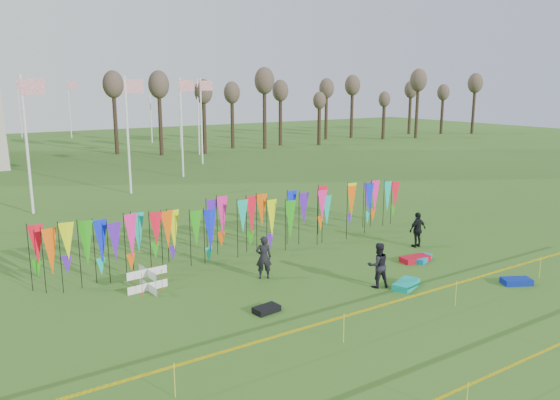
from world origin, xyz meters
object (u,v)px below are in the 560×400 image
kite_bag_black (267,309)px  person_mid (378,265)px  person_right (418,230)px  box_kite (148,280)px  kite_bag_turquoise (406,285)px  kite_bag_red (415,259)px  person_left (264,257)px  kite_bag_blue (516,281)px  kite_bag_teal (422,258)px

kite_bag_black → person_mid: bearing=-3.5°
person_mid → person_right: (5.09, 2.80, -0.03)m
box_kite → person_mid: (7.36, -4.25, 0.42)m
kite_bag_turquoise → kite_bag_black: (-5.53, 0.94, -0.02)m
person_mid → kite_bag_red: bearing=-141.0°
person_mid → kite_bag_turquoise: size_ratio=1.38×
person_left → person_right: size_ratio=1.03×
person_right → kite_bag_black: size_ratio=1.89×
person_mid → kite_bag_blue: person_mid is taller
person_right → kite_bag_red: size_ratio=1.29×
person_left → kite_bag_teal: person_left is taller
kite_bag_black → person_right: bearing=14.4°
kite_bag_red → kite_bag_teal: size_ratio=1.15×
kite_bag_red → kite_bag_turquoise: bearing=-142.4°
person_mid → kite_bag_red: size_ratio=1.33×
box_kite → person_right: (12.45, -1.45, 0.39)m
box_kite → kite_bag_turquoise: box_kite is taller
person_mid → kite_bag_red: (3.41, 1.33, -0.74)m
kite_bag_blue → kite_bag_black: (-9.31, 2.96, -0.01)m
person_mid → kite_bag_blue: bearing=167.5°
kite_bag_blue → kite_bag_black: 9.77m
kite_bag_turquoise → person_left: bearing=136.2°
kite_bag_black → kite_bag_turquoise: bearing=-9.6°
person_left → person_right: bearing=-158.3°
box_kite → kite_bag_red: (10.77, -2.91, -0.32)m
person_right → kite_bag_teal: (-1.36, -1.56, -0.72)m
person_mid → kite_bag_black: (-4.70, 0.29, -0.75)m
box_kite → kite_bag_teal: 11.49m
box_kite → person_mid: size_ratio=0.51×
box_kite → person_left: bearing=-15.0°
box_kite → kite_bag_black: 4.78m
person_left → person_mid: (3.09, -3.10, 0.00)m
person_left → person_mid: bearing=158.6°
person_left → kite_bag_teal: 7.10m
person_left → person_mid: 4.38m
person_left → kite_bag_turquoise: size_ratio=1.38×
kite_bag_turquoise → kite_bag_teal: bearing=33.2°
person_left → kite_bag_blue: size_ratio=1.58×
box_kite → kite_bag_black: bearing=-56.1°
person_right → kite_bag_blue: person_right is taller
box_kite → person_mid: person_mid is taller
person_right → kite_bag_teal: person_right is taller
kite_bag_turquoise → kite_bag_red: 3.25m
person_right → kite_bag_turquoise: 5.53m
box_kite → person_mid: bearing=-30.0°
box_kite → kite_bag_red: bearing=-15.1°
person_left → kite_bag_blue: 9.66m
kite_bag_red → person_right: bearing=41.2°
kite_bag_red → kite_bag_teal: bearing=-16.6°
person_left → kite_bag_blue: bearing=166.9°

